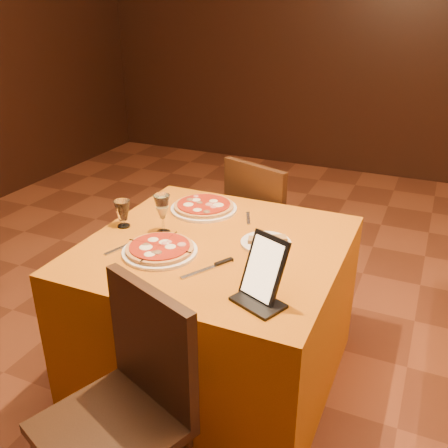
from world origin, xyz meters
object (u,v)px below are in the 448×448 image
at_px(chair_main_near, 110,428).
at_px(tablet, 264,268).
at_px(wine_glass, 163,214).
at_px(main_table, 216,314).
at_px(chair_main_far, 273,230).
at_px(water_glass, 123,214).
at_px(pizza_near, 160,250).
at_px(pizza_far, 204,207).

relative_size(chair_main_near, tablet, 3.73).
bearing_deg(wine_glass, chair_main_near, -72.45).
bearing_deg(wine_glass, main_table, 0.82).
height_order(chair_main_far, wine_glass, wine_glass).
bearing_deg(water_glass, wine_glass, 4.35).
distance_m(chair_main_far, tablet, 1.27).
bearing_deg(tablet, main_table, 159.85).
relative_size(wine_glass, water_glass, 1.46).
relative_size(main_table, tablet, 4.51).
distance_m(chair_main_near, pizza_near, 0.74).
relative_size(chair_main_near, chair_main_far, 1.00).
relative_size(chair_main_far, water_glass, 7.00).
xyz_separation_m(chair_main_far, pizza_far, (-0.21, -0.52, 0.31)).
bearing_deg(wine_glass, water_glass, -175.65).
xyz_separation_m(main_table, chair_main_near, (0.00, -0.83, 0.08)).
bearing_deg(chair_main_near, chair_main_far, 111.41).
xyz_separation_m(wine_glass, tablet, (0.60, -0.32, 0.03)).
xyz_separation_m(wine_glass, water_glass, (-0.21, -0.02, -0.03)).
height_order(chair_main_far, pizza_far, chair_main_far).
xyz_separation_m(main_table, chair_main_far, (0.00, 0.83, 0.08)).
bearing_deg(main_table, pizza_far, 123.90).
height_order(main_table, tablet, tablet).
height_order(chair_main_far, pizza_near, chair_main_far).
bearing_deg(water_glass, chair_main_far, 61.05).
relative_size(wine_glass, tablet, 0.78).
bearing_deg(tablet, pizza_near, -171.94).
xyz_separation_m(water_glass, tablet, (0.81, -0.30, 0.06)).
xyz_separation_m(pizza_near, pizza_far, (-0.03, 0.49, 0.00)).
bearing_deg(pizza_far, chair_main_near, -79.60).
bearing_deg(chair_main_far, pizza_far, 87.87).
relative_size(pizza_near, wine_glass, 1.69).
bearing_deg(water_glass, main_table, 2.38).
distance_m(main_table, chair_main_near, 0.84).
distance_m(pizza_near, water_glass, 0.34).
bearing_deg(pizza_near, water_glass, 151.18).
xyz_separation_m(main_table, pizza_far, (-0.21, 0.31, 0.39)).
bearing_deg(tablet, water_glass, -177.11).
relative_size(main_table, chair_main_far, 1.21).
bearing_deg(chair_main_far, wine_glass, 92.55).
relative_size(main_table, pizza_near, 3.43).
bearing_deg(main_table, pizza_near, -134.33).
relative_size(chair_main_far, wine_glass, 4.79).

